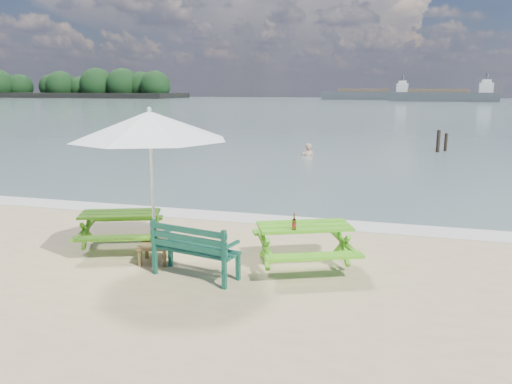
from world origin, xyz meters
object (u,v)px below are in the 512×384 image
(beer_bottle, at_px, (294,224))
(swimmer, at_px, (308,161))
(picnic_table_right, at_px, (304,246))
(park_bench, at_px, (196,261))
(patio_umbrella, at_px, (150,126))
(picnic_table_left, at_px, (121,231))
(side_table, at_px, (155,253))

(beer_bottle, xyz_separation_m, swimmer, (-2.41, 14.92, -1.12))
(picnic_table_right, relative_size, park_bench, 1.45)
(patio_umbrella, height_order, swimmer, patio_umbrella)
(patio_umbrella, distance_m, beer_bottle, 2.94)
(picnic_table_left, xyz_separation_m, park_bench, (1.99, -1.02, -0.06))
(park_bench, bearing_deg, picnic_table_left, 152.79)
(picnic_table_right, relative_size, beer_bottle, 8.13)
(picnic_table_left, distance_m, swimmer, 14.57)
(park_bench, relative_size, side_table, 2.39)
(picnic_table_left, xyz_separation_m, swimmer, (1.08, 14.52, -0.62))
(park_bench, bearing_deg, swimmer, 93.34)
(swimmer, bearing_deg, park_bench, -86.66)
(park_bench, relative_size, beer_bottle, 5.59)
(picnic_table_left, distance_m, patio_umbrella, 2.40)
(side_table, height_order, patio_umbrella, patio_umbrella)
(picnic_table_left, bearing_deg, picnic_table_right, -0.84)
(side_table, bearing_deg, beer_bottle, 4.25)
(picnic_table_right, distance_m, beer_bottle, 0.60)
(beer_bottle, bearing_deg, park_bench, -157.46)
(patio_umbrella, distance_m, swimmer, 15.34)
(side_table, height_order, beer_bottle, beer_bottle)
(patio_umbrella, bearing_deg, picnic_table_right, 11.61)
(picnic_table_right, height_order, swimmer, picnic_table_right)
(picnic_table_right, distance_m, swimmer, 14.80)
(side_table, bearing_deg, picnic_table_left, 150.41)
(beer_bottle, height_order, swimmer, beer_bottle)
(picnic_table_left, relative_size, patio_umbrella, 0.64)
(picnic_table_left, relative_size, picnic_table_right, 0.93)
(picnic_table_right, relative_size, patio_umbrella, 0.69)
(picnic_table_left, distance_m, park_bench, 2.24)
(picnic_table_left, distance_m, picnic_table_right, 3.60)
(picnic_table_right, distance_m, side_table, 2.63)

